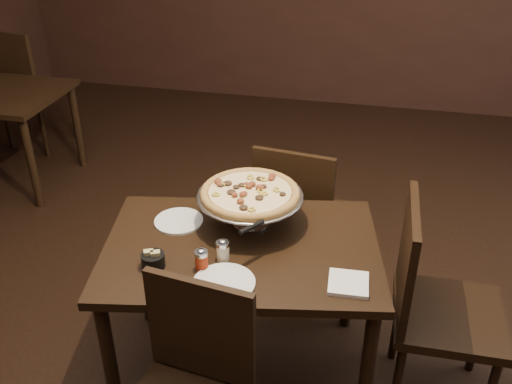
# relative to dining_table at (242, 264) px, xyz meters

# --- Properties ---
(room) EXTENTS (6.04, 7.04, 2.84)m
(room) POSITION_rel_dining_table_xyz_m (0.05, 0.03, 0.79)
(room) COLOR black
(room) RESTS_ON ground
(dining_table) EXTENTS (1.24, 0.94, 0.70)m
(dining_table) POSITION_rel_dining_table_xyz_m (0.00, 0.00, 0.00)
(dining_table) COLOR black
(dining_table) RESTS_ON ground
(pizza_stand) EXTENTS (0.45, 0.45, 0.19)m
(pizza_stand) POSITION_rel_dining_table_xyz_m (-0.00, 0.17, 0.24)
(pizza_stand) COLOR #B8B8BF
(pizza_stand) RESTS_ON dining_table
(parmesan_shaker) EXTENTS (0.05, 0.05, 0.09)m
(parmesan_shaker) POSITION_rel_dining_table_xyz_m (-0.05, -0.11, 0.14)
(parmesan_shaker) COLOR beige
(parmesan_shaker) RESTS_ON dining_table
(pepper_flake_shaker) EXTENTS (0.05, 0.05, 0.09)m
(pepper_flake_shaker) POSITION_rel_dining_table_xyz_m (-0.11, -0.18, 0.14)
(pepper_flake_shaker) COLOR maroon
(pepper_flake_shaker) RESTS_ON dining_table
(packet_caddy) EXTENTS (0.09, 0.09, 0.07)m
(packet_caddy) POSITION_rel_dining_table_xyz_m (-0.30, -0.21, 0.12)
(packet_caddy) COLOR black
(packet_caddy) RESTS_ON dining_table
(napkin_stack) EXTENTS (0.15, 0.15, 0.02)m
(napkin_stack) POSITION_rel_dining_table_xyz_m (0.45, -0.15, 0.10)
(napkin_stack) COLOR white
(napkin_stack) RESTS_ON dining_table
(plate_left) EXTENTS (0.21, 0.21, 0.01)m
(plate_left) POSITION_rel_dining_table_xyz_m (-0.31, 0.11, 0.10)
(plate_left) COLOR silver
(plate_left) RESTS_ON dining_table
(plate_near) EXTENTS (0.23, 0.23, 0.01)m
(plate_near) POSITION_rel_dining_table_xyz_m (-0.00, -0.25, 0.10)
(plate_near) COLOR silver
(plate_near) RESTS_ON dining_table
(serving_spatula) EXTENTS (0.16, 0.16, 0.02)m
(serving_spatula) POSITION_rel_dining_table_xyz_m (0.06, -0.08, 0.24)
(serving_spatula) COLOR #B8B8BF
(serving_spatula) RESTS_ON pizza_stand
(chair_far) EXTENTS (0.46, 0.46, 0.88)m
(chair_far) POSITION_rel_dining_table_xyz_m (0.14, 0.65, -0.13)
(chair_far) COLOR black
(chair_far) RESTS_ON ground
(chair_side) EXTENTS (0.45, 0.45, 0.94)m
(chair_side) POSITION_rel_dining_table_xyz_m (0.78, 0.05, -0.09)
(chair_side) COLOR black
(chair_side) RESTS_ON ground
(bg_chair_far) EXTENTS (0.53, 0.53, 0.98)m
(bg_chair_far) POSITION_rel_dining_table_xyz_m (-2.24, 1.96, -0.07)
(bg_chair_far) COLOR black
(bg_chair_far) RESTS_ON ground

